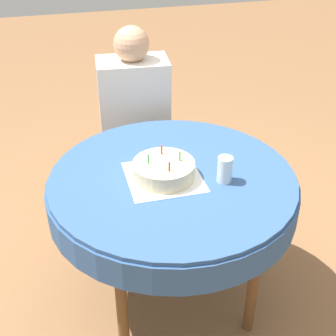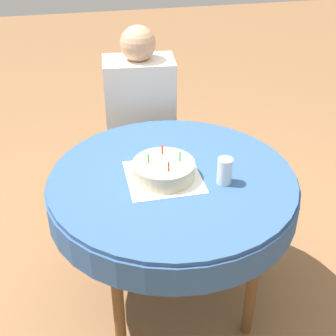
{
  "view_description": "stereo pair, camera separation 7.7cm",
  "coord_description": "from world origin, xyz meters",
  "px_view_note": "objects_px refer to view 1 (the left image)",
  "views": [
    {
      "loc": [
        -0.46,
        -1.67,
        1.89
      ],
      "look_at": [
        -0.02,
        0.0,
        0.79
      ],
      "focal_mm": 50.0,
      "sensor_mm": 36.0,
      "label": 1
    },
    {
      "loc": [
        -0.38,
        -1.69,
        1.89
      ],
      "look_at": [
        -0.02,
        0.0,
        0.79
      ],
      "focal_mm": 50.0,
      "sensor_mm": 36.0,
      "label": 2
    }
  ],
  "objects_px": {
    "chair": "(134,133)",
    "person": "(134,108)",
    "drinking_glass": "(225,169)",
    "birthday_cake": "(164,169)"
  },
  "relations": [
    {
      "from": "chair",
      "to": "person",
      "type": "height_order",
      "value": "person"
    },
    {
      "from": "chair",
      "to": "person",
      "type": "relative_size",
      "value": 0.79
    },
    {
      "from": "chair",
      "to": "birthday_cake",
      "type": "xyz_separation_m",
      "value": [
        -0.03,
        -0.88,
        0.28
      ]
    },
    {
      "from": "person",
      "to": "drinking_glass",
      "type": "bearing_deg",
      "value": -70.54
    },
    {
      "from": "drinking_glass",
      "to": "birthday_cake",
      "type": "bearing_deg",
      "value": 158.41
    },
    {
      "from": "person",
      "to": "drinking_glass",
      "type": "xyz_separation_m",
      "value": [
        0.22,
        -0.88,
        0.09
      ]
    },
    {
      "from": "chair",
      "to": "birthday_cake",
      "type": "bearing_deg",
      "value": -86.88
    },
    {
      "from": "person",
      "to": "drinking_glass",
      "type": "distance_m",
      "value": 0.92
    },
    {
      "from": "chair",
      "to": "person",
      "type": "distance_m",
      "value": 0.23
    },
    {
      "from": "person",
      "to": "birthday_cake",
      "type": "height_order",
      "value": "person"
    }
  ]
}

